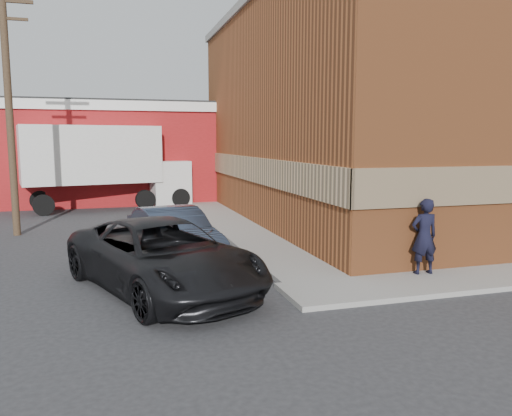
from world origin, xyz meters
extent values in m
plane|color=#28282B|center=(0.00, 0.00, 0.00)|extent=(90.00, 90.00, 0.00)
cube|color=#974E27|center=(8.50, 9.00, 4.50)|extent=(14.00, 18.00, 9.00)
cube|color=tan|center=(1.46, 9.00, 2.30)|extent=(0.08, 18.16, 1.00)
cube|color=gray|center=(8.50, 9.00, 9.18)|extent=(14.25, 18.25, 0.36)
cube|color=gray|center=(0.60, 9.00, 0.06)|extent=(1.80, 18.00, 0.12)
cube|color=maroon|center=(-6.00, 20.00, 2.50)|extent=(16.00, 8.00, 5.00)
cube|color=silver|center=(-6.00, 20.00, 5.25)|extent=(16.30, 8.30, 0.50)
cube|color=black|center=(-6.00, 20.00, 5.55)|extent=(16.00, 8.00, 0.10)
cylinder|color=#4B3825|center=(-7.50, 9.00, 4.50)|extent=(0.26, 0.26, 9.00)
cube|color=#4B3825|center=(-7.50, 9.00, 8.30)|extent=(2.00, 0.12, 0.12)
cube|color=#4B3825|center=(-7.50, 9.00, 7.70)|extent=(1.60, 0.10, 0.10)
imported|color=black|center=(3.38, -0.25, 1.08)|extent=(0.73, 0.51, 1.92)
imported|color=#293345|center=(-2.42, 3.47, 0.76)|extent=(2.50, 4.86, 1.52)
imported|color=black|center=(-3.05, 0.50, 0.83)|extent=(4.72, 6.53, 1.65)
cube|color=silver|center=(-5.00, 15.50, 2.78)|extent=(6.92, 3.82, 2.83)
cube|color=#22832B|center=(-4.75, 14.20, 2.34)|extent=(6.21, 1.23, 0.87)
cube|color=silver|center=(-0.83, 16.31, 1.20)|extent=(2.38, 2.73, 2.40)
cylinder|color=black|center=(-7.15, 13.97, 0.49)|extent=(1.02, 0.51, 0.98)
cylinder|color=black|center=(-7.56, 16.11, 0.49)|extent=(1.02, 0.51, 0.98)
cylinder|color=black|center=(-2.44, 14.89, 0.49)|extent=(1.02, 0.51, 0.98)
cylinder|color=black|center=(-2.86, 17.03, 0.49)|extent=(1.02, 0.51, 0.98)
cylinder|color=black|center=(-0.62, 15.24, 0.49)|extent=(1.02, 0.51, 0.98)
cylinder|color=black|center=(-1.04, 17.38, 0.49)|extent=(1.02, 0.51, 0.98)
camera|label=1|loc=(-4.14, -10.86, 3.46)|focal=35.00mm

